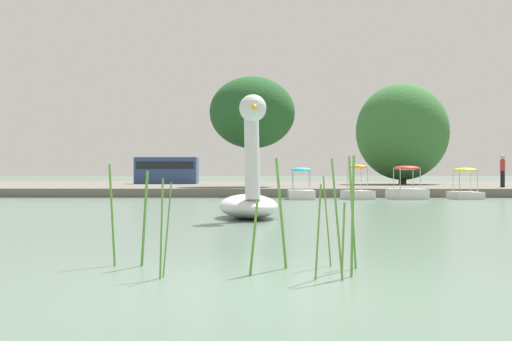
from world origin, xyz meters
name	(u,v)px	position (x,y,z in m)	size (l,w,h in m)	color
ground_plane	(255,286)	(0.00, 0.00, 0.00)	(515.49, 515.49, 0.00)	#567060
shore_bank_far	(265,187)	(0.00, 38.74, 0.22)	(118.60, 26.68, 0.43)	#6B665B
swan_boat	(249,192)	(-0.34, 10.43, 0.70)	(1.89, 3.23, 3.13)	white
pedal_boat_cyan	(301,191)	(1.69, 23.59, 0.38)	(1.17, 2.18, 1.44)	white
pedal_boat_orange	(358,189)	(4.25, 23.64, 0.44)	(1.38, 2.10, 1.58)	white
pedal_boat_red	(407,190)	(6.50, 23.72, 0.43)	(1.61, 2.32, 1.52)	white
pedal_boat_yellow	(465,189)	(9.23, 23.99, 0.45)	(1.25, 1.94, 1.43)	white
tree_willow_near_path	(402,132)	(9.24, 38.35, 3.96)	(8.29, 8.06, 6.78)	#423323
tree_broadleaf_left	(252,113)	(-0.67, 30.19, 4.51)	(6.49, 6.40, 6.09)	brown
person_on_path	(503,170)	(12.61, 28.79, 1.37)	(0.30, 0.30, 1.72)	black
parked_van	(167,170)	(-6.83, 39.66, 1.43)	(4.29, 1.80, 1.84)	navy
reed_clump_foreground	(258,220)	(0.02, 1.04, 0.62)	(3.19, 1.24, 1.40)	#568E38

